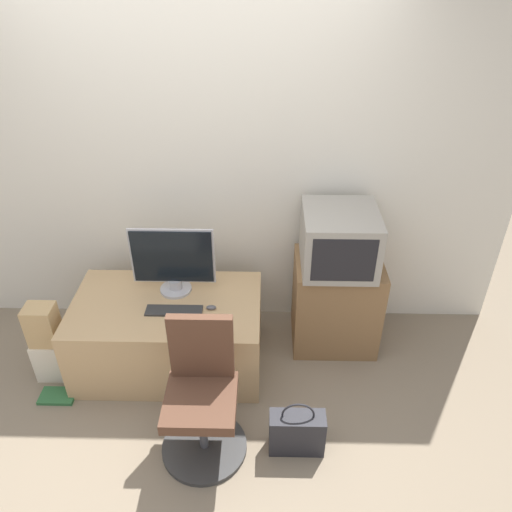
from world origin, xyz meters
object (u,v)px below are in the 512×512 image
keyboard (174,311)px  handbag (297,432)px  mouse (211,307)px  cardboard_box_lower (53,358)px  main_monitor (173,261)px  office_chair (202,401)px  book (58,396)px  crt_tv (339,239)px

keyboard → handbag: size_ratio=0.94×
mouse → cardboard_box_lower: bearing=-175.7°
main_monitor → mouse: bearing=-37.4°
mouse → handbag: (0.55, -0.65, -0.40)m
keyboard → mouse: mouse is taller
office_chair → cardboard_box_lower: 1.24m
keyboard → main_monitor: bearing=95.7°
mouse → main_monitor: bearing=142.6°
keyboard → office_chair: 0.66m
main_monitor → book: size_ratio=2.39×
book → crt_tv: bearing=17.7°
main_monitor → office_chair: size_ratio=0.63×
mouse → book: (-1.02, -0.30, -0.54)m
keyboard → mouse: (0.24, 0.03, 0.01)m
office_chair → mouse: bearing=89.8°
mouse → handbag: bearing=-49.8°
office_chair → handbag: 0.59m
crt_tv → office_chair: size_ratio=0.58×
book → handbag: bearing=-12.6°
crt_tv → book: crt_tv is taller
cardboard_box_lower → book: size_ratio=1.30×
main_monitor → keyboard: 0.33m
mouse → crt_tv: size_ratio=0.13×
crt_tv → book: bearing=-162.3°
main_monitor → handbag: 1.33m
handbag → crt_tv: bearing=73.0°
mouse → crt_tv: (0.84, 0.30, 0.35)m
keyboard → crt_tv: size_ratio=0.72×
main_monitor → cardboard_box_lower: main_monitor is taller
main_monitor → book: main_monitor is taller
cardboard_box_lower → handbag: 1.75m
main_monitor → mouse: size_ratio=8.42×
keyboard → book: size_ratio=1.58×
mouse → crt_tv: crt_tv is taller
cardboard_box_lower → crt_tv: bearing=11.1°
cardboard_box_lower → office_chair: bearing=-25.8°
keyboard → cardboard_box_lower: keyboard is taller
keyboard → office_chair: (0.24, -0.59, -0.17)m
main_monitor → keyboard: bearing=-84.3°
keyboard → crt_tv: 1.18m
keyboard → mouse: 0.24m
office_chair → handbag: (0.55, -0.03, -0.22)m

